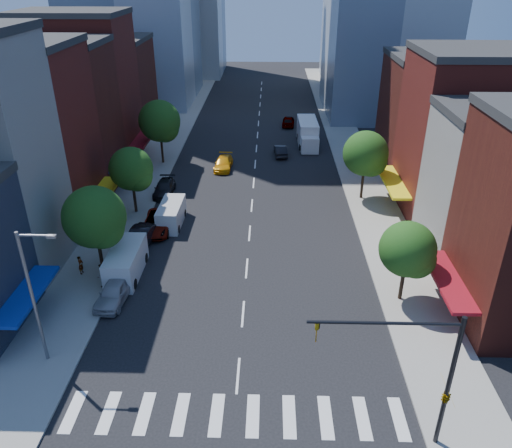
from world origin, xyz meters
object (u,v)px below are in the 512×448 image
at_px(pedestrian_near, 81,265).
at_px(traffic_car_far, 288,121).
at_px(parked_car_front, 114,292).
at_px(cargo_van_far, 171,215).
at_px(parked_car_second, 140,239).
at_px(traffic_car_oncoming, 281,151).
at_px(parked_car_third, 157,223).
at_px(parked_car_rear, 164,188).
at_px(cargo_van_near, 126,263).
at_px(pedestrian_far, 102,275).
at_px(taxi, 223,163).
at_px(box_truck, 308,134).

bearing_deg(pedestrian_near, traffic_car_far, -19.69).
distance_m(parked_car_front, pedestrian_near, 4.94).
bearing_deg(parked_car_front, cargo_van_far, 86.77).
bearing_deg(traffic_car_far, parked_car_second, 73.32).
bearing_deg(traffic_car_oncoming, parked_car_third, 55.34).
height_order(parked_car_third, traffic_car_oncoming, parked_car_third).
distance_m(parked_car_front, parked_car_rear, 19.25).
distance_m(cargo_van_far, traffic_car_far, 35.40).
height_order(parked_car_second, cargo_van_near, cargo_van_near).
bearing_deg(parked_car_front, cargo_van_near, 96.07).
relative_size(cargo_van_far, pedestrian_far, 2.63).
xyz_separation_m(parked_car_second, parked_car_rear, (0.00, 11.33, -0.11)).
bearing_deg(cargo_van_near, taxi, 76.52).
bearing_deg(box_truck, taxi, -140.24).
height_order(parked_car_front, parked_car_second, parked_car_second).
relative_size(parked_car_rear, pedestrian_far, 2.54).
xyz_separation_m(parked_car_front, traffic_car_far, (14.11, 45.47, -0.03)).
xyz_separation_m(parked_car_rear, taxi, (5.70, 7.80, -0.00)).
distance_m(box_truck, pedestrian_near, 38.66).
xyz_separation_m(taxi, pedestrian_far, (-7.07, -25.39, 0.41)).
relative_size(cargo_van_near, traffic_car_far, 1.25).
distance_m(traffic_car_far, pedestrian_far, 46.46).
xyz_separation_m(cargo_van_far, taxi, (3.71, 14.85, -0.35)).
distance_m(parked_car_rear, box_truck, 23.78).
bearing_deg(pedestrian_far, box_truck, 179.71).
xyz_separation_m(parked_car_front, pedestrian_far, (-1.37, 1.67, 0.31)).
bearing_deg(parked_car_second, cargo_van_far, 71.65).
distance_m(parked_car_second, cargo_van_far, 4.74).
bearing_deg(taxi, box_truck, 43.78).
bearing_deg(cargo_van_near, pedestrian_far, -128.96).
bearing_deg(box_truck, parked_car_front, -115.58).
relative_size(parked_car_front, box_truck, 0.56).
height_order(taxi, box_truck, box_truck).
bearing_deg(parked_car_front, parked_car_third, 91.36).
bearing_deg(parked_car_front, box_truck, 71.75).
bearing_deg(parked_car_third, taxi, 72.23).
relative_size(parked_car_rear, taxi, 1.01).
distance_m(parked_car_second, traffic_car_oncoming, 27.14).
relative_size(cargo_van_near, pedestrian_far, 2.91).
bearing_deg(parked_car_front, traffic_car_far, 78.82).
distance_m(taxi, traffic_car_oncoming, 8.51).
relative_size(traffic_car_oncoming, box_truck, 0.50).
height_order(parked_car_third, cargo_van_near, cargo_van_near).
height_order(parked_car_third, parked_car_rear, parked_car_third).
relative_size(parked_car_third, box_truck, 0.67).
bearing_deg(parked_car_second, pedestrian_far, -95.72).
height_order(parked_car_rear, pedestrian_far, pedestrian_far).
bearing_deg(taxi, traffic_car_far, 68.22).
bearing_deg(traffic_car_far, pedestrian_near, 71.08).
distance_m(parked_car_rear, pedestrian_near, 16.29).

